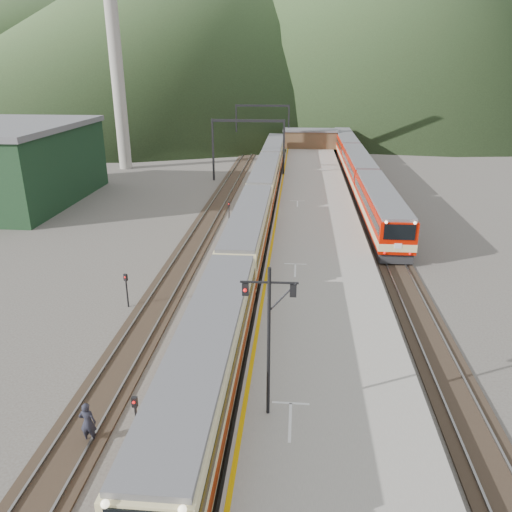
# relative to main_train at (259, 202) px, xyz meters

# --- Properties ---
(track_main) EXTENTS (2.60, 200.00, 0.23)m
(track_main) POSITION_rel_main_train_xyz_m (0.00, 3.17, -1.84)
(track_main) COLOR black
(track_main) RESTS_ON ground
(track_far) EXTENTS (2.60, 200.00, 0.23)m
(track_far) POSITION_rel_main_train_xyz_m (-5.00, 3.17, -1.84)
(track_far) COLOR black
(track_far) RESTS_ON ground
(track_second) EXTENTS (2.60, 200.00, 0.23)m
(track_second) POSITION_rel_main_train_xyz_m (11.50, 3.17, -1.84)
(track_second) COLOR black
(track_second) RESTS_ON ground
(platform) EXTENTS (8.00, 100.00, 1.00)m
(platform) POSITION_rel_main_train_xyz_m (5.60, 1.17, -1.41)
(platform) COLOR gray
(platform) RESTS_ON ground
(gantry_near) EXTENTS (9.55, 0.25, 8.00)m
(gantry_near) POSITION_rel_main_train_xyz_m (-2.85, 18.17, 3.68)
(gantry_near) COLOR black
(gantry_near) RESTS_ON ground
(gantry_far) EXTENTS (9.55, 0.25, 8.00)m
(gantry_far) POSITION_rel_main_train_xyz_m (-2.85, 43.17, 3.68)
(gantry_far) COLOR black
(gantry_far) RESTS_ON ground
(warehouse) EXTENTS (14.50, 20.50, 8.60)m
(warehouse) POSITION_rel_main_train_xyz_m (-28.00, 5.17, 2.41)
(warehouse) COLOR black
(warehouse) RESTS_ON ground
(smokestack) EXTENTS (1.80, 1.80, 30.00)m
(smokestack) POSITION_rel_main_train_xyz_m (-22.00, 25.17, 13.09)
(smokestack) COLOR #9E998E
(smokestack) RESTS_ON ground
(station_shed) EXTENTS (9.40, 4.40, 3.10)m
(station_shed) POSITION_rel_main_train_xyz_m (5.60, 41.17, 0.66)
(station_shed) COLOR brown
(station_shed) RESTS_ON platform
(hill_a) EXTENTS (180.00, 180.00, 60.00)m
(hill_a) POSITION_rel_main_train_xyz_m (-40.00, 153.17, 28.09)
(hill_a) COLOR #2F4122
(hill_a) RESTS_ON ground
(hill_b) EXTENTS (220.00, 220.00, 75.00)m
(hill_b) POSITION_rel_main_train_xyz_m (30.00, 193.17, 35.59)
(hill_b) COLOR #2F4122
(hill_b) RESTS_ON ground
(hill_d) EXTENTS (200.00, 200.00, 55.00)m
(hill_d) POSITION_rel_main_train_xyz_m (-120.00, 203.17, 25.59)
(hill_d) COLOR #2F4122
(hill_d) RESTS_ON ground
(main_train) EXTENTS (2.74, 75.31, 3.35)m
(main_train) POSITION_rel_main_train_xyz_m (0.00, 0.00, 0.00)
(main_train) COLOR beige
(main_train) RESTS_ON track_main
(second_train) EXTENTS (2.85, 58.44, 3.48)m
(second_train) POSITION_rel_main_train_xyz_m (11.50, 18.12, 0.06)
(second_train) COLOR #B91100
(second_train) RESTS_ON track_second
(signal_mast) EXTENTS (2.20, 0.22, 6.54)m
(signal_mast) POSITION_rel_main_train_xyz_m (2.87, -30.32, 3.10)
(signal_mast) COLOR black
(signal_mast) RESTS_ON platform
(short_signal_a) EXTENTS (0.22, 0.17, 2.27)m
(short_signal_a) POSITION_rel_main_train_xyz_m (-2.37, -31.46, -0.44)
(short_signal_a) COLOR black
(short_signal_a) RESTS_ON ground
(short_signal_b) EXTENTS (0.24, 0.19, 2.27)m
(short_signal_b) POSITION_rel_main_train_xyz_m (-2.75, -1.41, -0.44)
(short_signal_b) COLOR black
(short_signal_b) RESTS_ON ground
(short_signal_c) EXTENTS (0.26, 0.23, 2.27)m
(short_signal_c) POSITION_rel_main_train_xyz_m (-6.81, -19.42, -0.44)
(short_signal_c) COLOR black
(short_signal_c) RESTS_ON ground
(worker) EXTENTS (0.70, 0.48, 1.87)m
(worker) POSITION_rel_main_train_xyz_m (-4.41, -31.49, -0.97)
(worker) COLOR black
(worker) RESTS_ON ground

